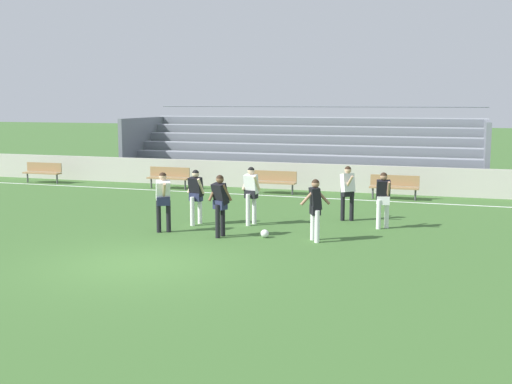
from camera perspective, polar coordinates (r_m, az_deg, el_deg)
ground_plane at (r=14.77m, az=-10.39°, el=-6.29°), size 160.00×160.00×0.00m
field_line_sideline at (r=24.70m, az=1.80°, el=-0.35°), size 44.00×0.12×0.01m
sideline_wall at (r=26.51m, az=3.01°, el=1.42°), size 48.00×0.16×1.11m
bleacher_stand at (r=29.78m, az=4.00°, el=3.95°), size 16.43×4.86×3.39m
bench_far_left at (r=26.90m, az=-7.78°, el=1.44°), size 1.80×0.40×0.90m
bench_near_bin at (r=25.23m, az=1.61°, el=1.07°), size 1.80×0.40×0.90m
bench_near_wall_gap at (r=24.32m, az=12.23°, el=0.62°), size 1.80×0.40×0.90m
bench_far_right at (r=30.13m, az=-18.46°, el=1.81°), size 1.80×0.40×0.90m
player_dark_wide_right at (r=17.14m, az=-3.22°, el=-0.73°), size 0.61×0.48×1.69m
player_dark_pressing_high at (r=16.68m, az=5.30°, el=-1.13°), size 0.74×0.49×1.64m
player_white_wide_left at (r=17.94m, az=-8.27°, el=-0.41°), size 0.53×0.71×1.69m
player_white_on_ball at (r=19.67m, az=8.16°, el=0.33°), size 0.49×0.70×1.68m
player_dark_challenging at (r=18.64m, az=11.27°, el=-0.30°), size 0.46×0.58×1.63m
player_dark_overlapping at (r=18.93m, az=-5.38°, el=-0.02°), size 0.53×0.50×1.64m
player_white_trailing_run at (r=18.82m, az=-0.44°, el=0.15°), size 0.54×0.49×1.73m
soccer_ball at (r=17.21m, az=0.78°, el=-3.73°), size 0.22×0.22×0.22m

